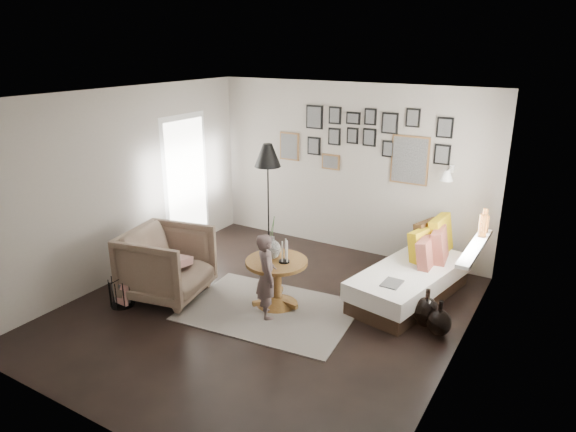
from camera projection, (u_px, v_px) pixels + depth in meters
The scene contains 23 objects.
ground at pixel (264, 311), 6.34m from camera, with size 4.80×4.80×0.00m, color black.
wall_back at pixel (349, 169), 7.87m from camera, with size 4.50×4.50×0.00m, color gray.
wall_front at pixel (91, 294), 3.97m from camera, with size 4.50×4.50×0.00m, color gray.
wall_left at pixel (125, 185), 7.01m from camera, with size 4.80×4.80×0.00m, color gray.
wall_right at pixel (461, 249), 4.83m from camera, with size 4.80×4.80×0.00m, color gray.
ceiling at pixel (260, 96), 5.50m from camera, with size 4.80×4.80×0.00m, color white.
door_left at pixel (186, 183), 8.06m from camera, with size 0.00×2.14×2.14m.
window_right at pixel (478, 239), 6.07m from camera, with size 0.15×1.32×1.30m.
gallery_wall at pixel (367, 142), 7.57m from camera, with size 2.74×0.03×1.08m.
wall_sconce at pixel (447, 175), 6.85m from camera, with size 0.18×0.36×0.16m.
rug at pixel (269, 310), 6.33m from camera, with size 2.03×1.42×0.01m, color #B2A99D.
pedestal_table at pixel (277, 284), 6.41m from camera, with size 0.77×0.77×0.61m.
vase at pixel (272, 246), 6.30m from camera, with size 0.22×0.22×0.55m.
candles at pixel (284, 252), 6.20m from camera, with size 0.13×0.13×0.29m.
daybed at pixel (412, 275), 6.62m from camera, with size 1.17×2.01×0.93m.
magazine_on_daybed at pixel (392, 283), 6.08m from camera, with size 0.21×0.29×0.02m, color black.
armchair at pixel (167, 264), 6.59m from camera, with size 0.96×0.99×0.90m, color brown.
armchair_cushion at pixel (171, 261), 6.60m from camera, with size 0.41×0.41×0.10m, color beige.
floor_lamp at pixel (268, 159), 7.66m from camera, with size 0.40×0.40×1.72m.
magazine_basket at pixel (121, 292), 6.43m from camera, with size 0.31×0.31×0.36m.
demijohn_large at pixel (426, 312), 5.94m from camera, with size 0.31×0.31×0.47m.
demijohn_small at pixel (439, 322), 5.76m from camera, with size 0.28×0.28×0.43m.
child at pixel (267, 276), 6.05m from camera, with size 0.39×0.25×1.06m, color #534141.
Camera 1 is at (3.14, -4.67, 3.15)m, focal length 32.00 mm.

